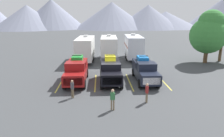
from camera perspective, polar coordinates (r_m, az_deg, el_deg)
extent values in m
plane|color=#3F4244|center=(20.48, 0.30, -4.58)|extent=(240.00, 240.00, 0.00)
cube|color=maroon|center=(21.28, -9.80, -1.44)|extent=(2.02, 5.57, 0.98)
cube|color=maroon|center=(19.23, -10.54, -1.56)|extent=(1.92, 1.56, 0.08)
cube|color=maroon|center=(20.57, -10.07, 0.60)|extent=(1.88, 1.45, 0.82)
cube|color=slate|center=(20.00, -10.27, 0.31)|extent=(1.76, 0.24, 0.61)
cube|color=maroon|center=(22.53, -9.46, 1.52)|extent=(1.97, 2.56, 0.58)
cube|color=silver|center=(18.66, -10.76, -3.62)|extent=(1.70, 0.07, 0.69)
cylinder|color=black|center=(19.54, -7.69, -4.32)|extent=(0.28, 0.88, 0.88)
cylinder|color=black|center=(19.77, -13.01, -4.34)|extent=(0.28, 0.88, 0.88)
cylinder|color=black|center=(23.13, -6.96, -1.30)|extent=(0.28, 0.88, 0.88)
cylinder|color=black|center=(23.34, -11.46, -1.35)|extent=(0.28, 0.88, 0.88)
cube|color=green|center=(22.42, -9.51, 2.81)|extent=(1.10, 1.64, 0.45)
cylinder|color=black|center=(21.83, -8.50, 2.52)|extent=(0.18, 0.44, 0.44)
cylinder|color=black|center=(21.93, -10.83, 2.47)|extent=(0.18, 0.44, 0.44)
cylinder|color=black|center=(22.92, -8.24, 3.10)|extent=(0.18, 0.44, 0.44)
cylinder|color=black|center=(23.02, -10.47, 3.06)|extent=(0.18, 0.44, 0.44)
cube|color=black|center=(21.90, -9.68, 3.52)|extent=(1.00, 0.08, 0.08)
cube|color=black|center=(20.91, -0.36, -1.41)|extent=(2.04, 5.27, 0.99)
cube|color=black|center=(18.94, -0.10, -1.43)|extent=(1.94, 1.48, 0.08)
cube|color=black|center=(20.23, -0.30, 0.54)|extent=(1.90, 1.38, 0.72)
cube|color=slate|center=(19.69, -0.23, 0.26)|extent=(1.78, 0.21, 0.53)
cube|color=black|center=(22.09, -0.53, 1.62)|extent=(1.99, 2.43, 0.63)
cube|color=silver|center=(18.41, 0.02, -3.49)|extent=(1.72, 0.07, 0.69)
cylinder|color=black|center=(19.42, 2.64, -4.22)|extent=(0.28, 0.95, 0.94)
cylinder|color=black|center=(19.33, -2.87, -4.31)|extent=(0.28, 0.95, 0.94)
cylinder|color=black|center=(22.82, 1.77, -1.33)|extent=(0.28, 0.95, 0.94)
cylinder|color=black|center=(22.75, -2.90, -1.39)|extent=(0.28, 0.95, 0.94)
cube|color=yellow|center=(21.97, -0.54, 2.99)|extent=(1.12, 1.55, 0.45)
cylinder|color=black|center=(21.48, 0.74, 2.70)|extent=(0.18, 0.44, 0.44)
cylinder|color=black|center=(21.44, -1.69, 2.67)|extent=(0.18, 0.44, 0.44)
cylinder|color=black|center=(22.52, 0.56, 3.26)|extent=(0.18, 0.44, 0.44)
cylinder|color=black|center=(22.48, -1.75, 3.23)|extent=(0.18, 0.44, 0.44)
cube|color=black|center=(21.47, -0.49, 3.73)|extent=(1.01, 0.08, 0.08)
cube|color=black|center=(21.67, 9.10, -1.23)|extent=(1.93, 5.82, 0.92)
cube|color=black|center=(19.57, 10.41, -1.48)|extent=(1.83, 1.64, 0.08)
cube|color=black|center=(20.97, 9.48, 0.59)|extent=(1.80, 1.52, 0.75)
cube|color=slate|center=(20.39, 9.84, 0.28)|extent=(1.68, 0.22, 0.56)
cube|color=black|center=(22.99, 8.37, 1.55)|extent=(1.88, 2.68, 0.51)
cube|color=silver|center=(18.98, 10.88, -3.45)|extent=(1.62, 0.07, 0.65)
cylinder|color=black|center=(20.18, 12.64, -3.97)|extent=(0.28, 0.85, 0.85)
cylinder|color=black|center=(19.79, 7.73, -4.12)|extent=(0.28, 0.85, 0.85)
cylinder|color=black|center=(23.84, 10.14, -0.97)|extent=(0.28, 0.85, 0.85)
cylinder|color=black|center=(23.51, 5.98, -1.04)|extent=(0.28, 0.85, 0.85)
cube|color=blue|center=(22.88, 8.41, 2.73)|extent=(1.05, 1.72, 0.45)
cylinder|color=black|center=(22.41, 9.78, 2.41)|extent=(0.18, 0.44, 0.44)
cylinder|color=black|center=(22.24, 7.62, 2.40)|extent=(0.18, 0.44, 0.44)
cylinder|color=black|center=(23.54, 9.16, 3.01)|extent=(0.18, 0.44, 0.44)
cylinder|color=black|center=(23.37, 7.10, 3.01)|extent=(0.18, 0.44, 0.44)
cube|color=black|center=(22.35, 8.69, 3.41)|extent=(0.95, 0.08, 0.08)
cube|color=gold|center=(21.68, -13.95, -3.92)|extent=(0.12, 5.50, 0.01)
cube|color=gold|center=(21.30, -4.59, -3.86)|extent=(0.12, 5.50, 0.01)
cube|color=gold|center=(21.50, 4.85, -3.69)|extent=(0.12, 5.50, 0.01)
cube|color=gold|center=(22.26, 13.87, -3.44)|extent=(0.12, 5.50, 0.01)
cube|color=white|center=(30.84, -7.35, 5.65)|extent=(2.57, 7.31, 2.95)
cube|color=#595960|center=(30.96, -9.52, 5.88)|extent=(0.27, 6.94, 0.24)
cube|color=silver|center=(31.70, -7.24, 8.85)|extent=(0.62, 0.72, 0.30)
cube|color=#333333|center=(27.06, -8.16, 0.73)|extent=(0.16, 1.20, 0.12)
cylinder|color=black|center=(30.19, -5.41, 2.38)|extent=(0.25, 0.77, 0.76)
cylinder|color=black|center=(30.42, -9.42, 2.34)|extent=(0.25, 0.77, 0.76)
cylinder|color=black|center=(31.88, -5.19, 3.03)|extent=(0.25, 0.77, 0.76)
cylinder|color=black|center=(32.10, -8.99, 2.99)|extent=(0.25, 0.77, 0.76)
cube|color=white|center=(31.46, -0.87, 5.98)|extent=(2.54, 6.52, 2.99)
cube|color=#595960|center=(31.45, -3.01, 6.23)|extent=(0.24, 6.18, 0.24)
cube|color=silver|center=(32.21, -0.89, 9.12)|extent=(0.62, 0.72, 0.30)
cube|color=#333333|center=(28.02, -0.80, 1.36)|extent=(0.16, 1.20, 0.12)
cylinder|color=black|center=(31.01, 1.12, 2.77)|extent=(0.25, 0.77, 0.76)
cylinder|color=black|center=(31.00, -2.82, 2.75)|extent=(0.25, 0.77, 0.76)
cylinder|color=black|center=(32.52, 1.02, 3.32)|extent=(0.25, 0.77, 0.76)
cylinder|color=black|center=(32.51, -2.74, 3.30)|extent=(0.25, 0.77, 0.76)
cube|color=silver|center=(32.00, 5.96, 6.13)|extent=(2.56, 6.51, 3.08)
cube|color=brown|center=(31.85, 3.85, 6.42)|extent=(0.24, 6.17, 0.24)
cube|color=silver|center=(32.75, 5.83, 9.30)|extent=(0.62, 0.72, 0.30)
cube|color=#333333|center=(28.61, 6.79, 1.53)|extent=(0.16, 1.20, 0.12)
cylinder|color=black|center=(31.69, 7.97, 2.88)|extent=(0.25, 0.77, 0.76)
cylinder|color=black|center=(31.42, 4.10, 2.89)|extent=(0.25, 0.77, 0.76)
cylinder|color=black|center=(33.19, 7.56, 3.42)|extent=(0.25, 0.77, 0.76)
cylinder|color=black|center=(32.93, 3.86, 3.43)|extent=(0.25, 0.77, 0.76)
cylinder|color=#726047|center=(16.61, 9.61, -8.02)|extent=(0.12, 0.12, 0.80)
cylinder|color=#726047|center=(16.75, 9.43, -7.81)|extent=(0.12, 0.12, 0.80)
cube|color=maroon|center=(16.44, 9.62, -5.72)|extent=(0.21, 0.25, 0.56)
sphere|color=tan|center=(16.31, 9.68, -4.44)|extent=(0.22, 0.22, 0.22)
cylinder|color=maroon|center=(16.33, 9.76, -5.97)|extent=(0.09, 0.09, 0.51)
cylinder|color=maroon|center=(16.56, 9.47, -5.67)|extent=(0.09, 0.09, 0.51)
cylinder|color=#726047|center=(15.19, 0.48, -10.00)|extent=(0.12, 0.12, 0.81)
cylinder|color=#726047|center=(15.20, -0.15, -9.98)|extent=(0.12, 0.12, 0.81)
cube|color=#33723F|center=(14.92, 0.17, -7.57)|extent=(0.26, 0.21, 0.57)
sphere|color=tan|center=(14.77, 0.17, -6.15)|extent=(0.22, 0.22, 0.22)
cylinder|color=#33723F|center=(14.92, 0.67, -7.69)|extent=(0.09, 0.09, 0.52)
cylinder|color=#33723F|center=(14.94, -0.33, -7.66)|extent=(0.09, 0.09, 0.52)
cylinder|color=#726047|center=(17.68, -10.97, -6.68)|extent=(0.11, 0.11, 0.79)
cylinder|color=#726047|center=(17.56, -10.63, -6.81)|extent=(0.11, 0.11, 0.79)
cube|color=#4C4C51|center=(17.39, -10.91, -4.68)|extent=(0.29, 0.29, 0.56)
sphere|color=tan|center=(17.27, -10.97, -3.48)|extent=(0.21, 0.21, 0.21)
cylinder|color=#4C4C51|center=(17.49, -11.16, -4.68)|extent=(0.09, 0.09, 0.50)
cylinder|color=#4C4C51|center=(17.31, -10.63, -4.86)|extent=(0.09, 0.09, 0.50)
cylinder|color=brown|center=(32.63, 24.42, 3.74)|extent=(0.56, 0.56, 2.65)
sphere|color=#387F38|center=(32.30, 24.91, 8.25)|extent=(5.05, 5.05, 5.05)
sphere|color=#387F38|center=(32.29, 25.67, 11.33)|extent=(3.54, 3.54, 3.54)
cylinder|color=brown|center=(34.63, 27.74, 4.45)|extent=(0.41, 0.41, 3.27)
sphere|color=#286B2D|center=(34.35, 28.24, 8.65)|extent=(3.69, 3.69, 3.69)
sphere|color=#286B2D|center=(34.50, 28.31, 10.82)|extent=(2.58, 2.58, 2.58)
cone|color=gray|center=(109.41, -22.29, 12.95)|extent=(32.80, 32.80, 11.30)
cone|color=gray|center=(111.88, -16.21, 14.23)|extent=(33.91, 33.91, 14.30)
cone|color=gray|center=(107.64, -0.05, 14.44)|extent=(38.01, 38.01, 12.97)
cone|color=gray|center=(109.25, 9.88, 13.88)|extent=(33.51, 33.51, 11.63)
cone|color=gray|center=(115.09, 14.50, 12.86)|extent=(34.86, 34.86, 8.39)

